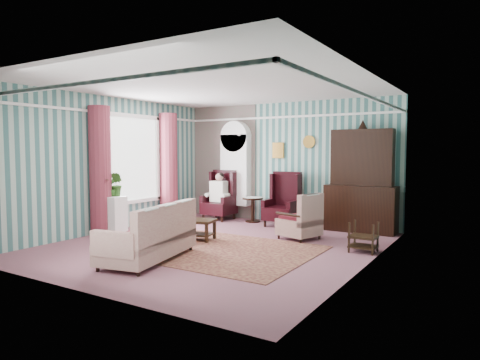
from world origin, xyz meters
The scene contains 17 objects.
floor centered at (0.00, 0.00, 0.00)m, with size 6.00×6.00×0.00m, color #8B515F.
room_shell centered at (-0.62, 0.18, 2.01)m, with size 5.53×6.02×2.91m.
bookcase centered at (-1.35, 2.84, 1.12)m, with size 0.80×0.28×2.24m, color white.
dresser_hutch centered at (1.90, 2.72, 1.18)m, with size 1.50×0.56×2.36m, color black.
wingback_left centered at (-1.60, 2.45, 0.62)m, with size 0.76×0.80×1.25m, color black.
wingback_right centered at (0.15, 2.45, 0.62)m, with size 0.76×0.80×1.25m, color black.
seated_woman centered at (-1.60, 2.45, 0.59)m, with size 0.44×0.40×1.18m, color beige, non-canonical shape.
round_side_table centered at (-0.70, 2.60, 0.30)m, with size 0.50×0.50×0.60m, color black.
nest_table centered at (2.47, 0.90, 0.27)m, with size 0.45×0.38×0.54m, color black.
plant_stand centered at (-2.40, -0.30, 0.40)m, with size 0.55×0.35×0.80m, color silver.
rug centered at (0.30, -0.30, 0.01)m, with size 3.20×2.60×0.01m, color #521B1E.
sofa centered at (-0.31, -1.43, 0.49)m, with size 1.84×0.96×0.99m, color #B5A48C.
floral_armchair centered at (1.09, 1.32, 0.49)m, with size 0.75×0.76×0.98m, color #C4B597.
coffee_table centered at (-0.65, 0.17, 0.20)m, with size 0.84×0.48×0.41m, color black.
potted_plant_a centered at (-2.47, -0.39, 1.03)m, with size 0.41×0.36×0.46m, color #264E18.
potted_plant_b centered at (-2.34, -0.20, 1.05)m, with size 0.27×0.22×0.50m, color #174B1C.
potted_plant_c centered at (-2.43, -0.28, 0.98)m, with size 0.20×0.20×0.36m, color #1C5A1F.
Camera 1 is at (4.45, -6.40, 1.75)m, focal length 32.00 mm.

